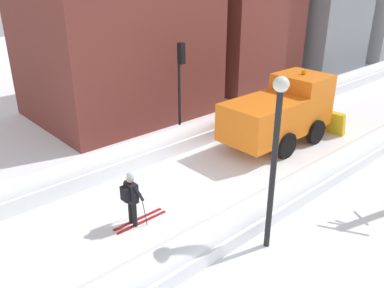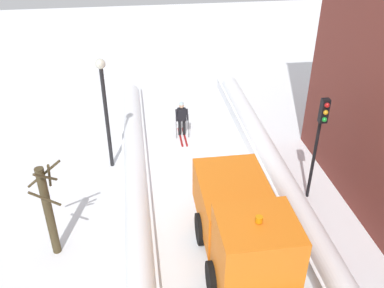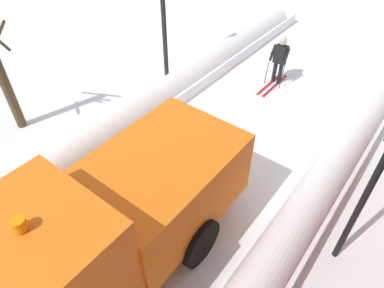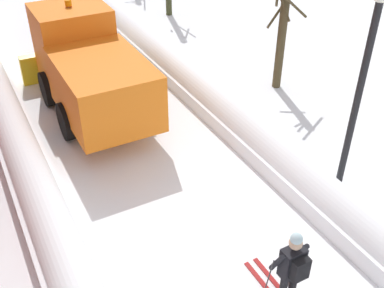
% 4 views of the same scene
% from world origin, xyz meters
% --- Properties ---
extents(ground_plane, '(80.00, 80.00, 0.00)m').
position_xyz_m(ground_plane, '(0.00, 10.00, 0.00)').
color(ground_plane, white).
extents(snowbank_left, '(1.10, 36.00, 1.03)m').
position_xyz_m(snowbank_left, '(-2.90, 10.00, 0.45)').
color(snowbank_left, white).
rests_on(snowbank_left, ground).
extents(building_concrete_far, '(8.12, 6.41, 9.62)m').
position_xyz_m(building_concrete_far, '(-8.78, 19.76, 4.81)').
color(building_concrete_far, gray).
rests_on(building_concrete_far, ground).
extents(plow_truck, '(3.20, 5.98, 3.12)m').
position_xyz_m(plow_truck, '(-0.37, 6.06, 1.48)').
color(plow_truck, orange).
rests_on(plow_truck, ground).
extents(skier, '(0.62, 1.80, 1.81)m').
position_xyz_m(skier, '(0.51, -2.50, 1.00)').
color(skier, black).
rests_on(skier, ground).
extents(traffic_light_pole, '(0.28, 0.42, 4.33)m').
position_xyz_m(traffic_light_pole, '(-3.84, 3.19, 3.04)').
color(traffic_light_pole, black).
rests_on(traffic_light_pole, ground).
extents(street_lamp, '(0.40, 0.40, 4.92)m').
position_xyz_m(street_lamp, '(3.90, -0.24, 3.14)').
color(street_lamp, black).
rests_on(street_lamp, ground).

